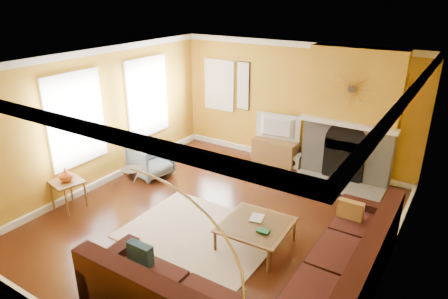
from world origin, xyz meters
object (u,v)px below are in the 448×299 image
Objects in this scene: sectional_sofa at (258,245)px; side_table at (69,195)px; arc_lamp at (192,285)px; coffee_table at (256,234)px; media_console at (275,151)px; armchair at (151,160)px.

side_table is at bearing -175.82° from sectional_sofa.
coffee_table is at bearing 101.92° from arc_lamp.
side_table is 0.26× the size of arc_lamp.
media_console is 4.45m from side_table.
side_table is (-3.36, -0.81, 0.08)m from coffee_table.
sectional_sofa is 3.70m from side_table.
side_table is at bearing -120.01° from media_console.
arc_lamp is (0.47, -2.22, 0.86)m from coffee_table.
sectional_sofa is 1.71× the size of arc_lamp.
coffee_table is 3.46m from side_table.
arc_lamp is (0.14, -1.68, 0.61)m from sectional_sofa.
sectional_sofa reaches higher than side_table.
armchair is (-3.07, 1.04, 0.16)m from coffee_table.
arc_lamp reaches higher than side_table.
arc_lamp is at bearing -73.07° from media_console.
media_console reaches higher than coffee_table.
arc_lamp reaches higher than coffee_table.
arc_lamp is (3.83, -1.41, 0.79)m from side_table.
arc_lamp is at bearing -20.18° from side_table.
armchair is 0.37× the size of arc_lamp.
armchair is at bearing 155.02° from sectional_sofa.
arc_lamp reaches higher than media_console.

